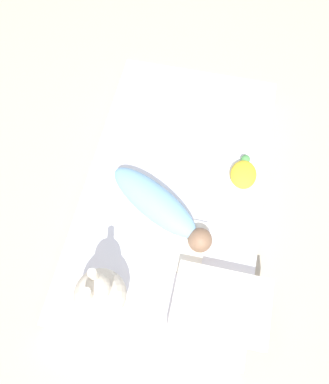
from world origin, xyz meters
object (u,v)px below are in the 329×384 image
swaddled_baby (159,206)px  pillow (221,305)px  bunny_plush (100,294)px  turtle_plush (244,173)px

swaddled_baby → pillow: size_ratio=1.37×
pillow → bunny_plush: bearing=98.7°
bunny_plush → turtle_plush: (0.70, -0.50, -0.10)m
pillow → turtle_plush: bearing=-1.6°
pillow → turtle_plush: pillow is taller
turtle_plush → swaddled_baby: bearing=126.2°
swaddled_baby → pillow: (-0.37, -0.34, -0.02)m
swaddled_baby → turtle_plush: bearing=66.0°
swaddled_baby → turtle_plush: (0.26, -0.36, -0.03)m
swaddled_baby → turtle_plush: swaddled_baby is taller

